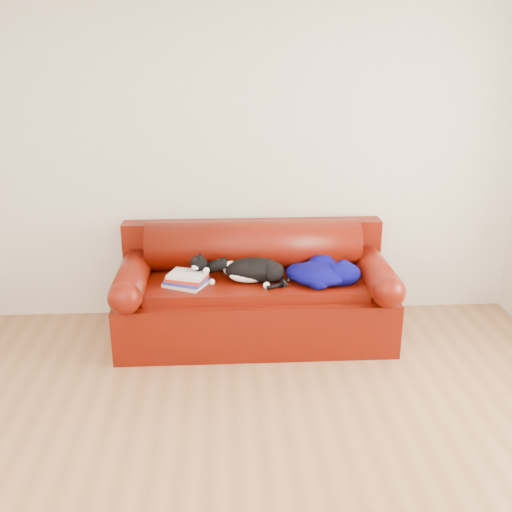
{
  "coord_description": "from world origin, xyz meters",
  "views": [
    {
      "loc": [
        -0.21,
        -2.8,
        2.2
      ],
      "look_at": [
        0.03,
        1.35,
        0.73
      ],
      "focal_mm": 42.0,
      "sensor_mm": 36.0,
      "label": 1
    }
  ],
  "objects_px": {
    "sofa_base": "(255,309)",
    "book_stack": "(187,279)",
    "cat": "(253,271)",
    "blanket": "(322,272)"
  },
  "relations": [
    {
      "from": "cat",
      "to": "blanket",
      "type": "relative_size",
      "value": 1.05
    },
    {
      "from": "sofa_base",
      "to": "blanket",
      "type": "height_order",
      "value": "blanket"
    },
    {
      "from": "blanket",
      "to": "sofa_base",
      "type": "bearing_deg",
      "value": 168.52
    },
    {
      "from": "blanket",
      "to": "cat",
      "type": "bearing_deg",
      "value": 177.4
    },
    {
      "from": "book_stack",
      "to": "cat",
      "type": "height_order",
      "value": "cat"
    },
    {
      "from": "sofa_base",
      "to": "blanket",
      "type": "bearing_deg",
      "value": -11.48
    },
    {
      "from": "sofa_base",
      "to": "cat",
      "type": "relative_size",
      "value": 3.46
    },
    {
      "from": "cat",
      "to": "book_stack",
      "type": "bearing_deg",
      "value": -154.44
    },
    {
      "from": "sofa_base",
      "to": "book_stack",
      "type": "xyz_separation_m",
      "value": [
        -0.52,
        -0.13,
        0.31
      ]
    },
    {
      "from": "book_stack",
      "to": "cat",
      "type": "bearing_deg",
      "value": 5.94
    }
  ]
}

